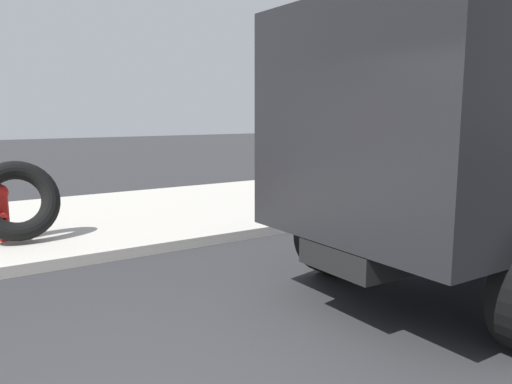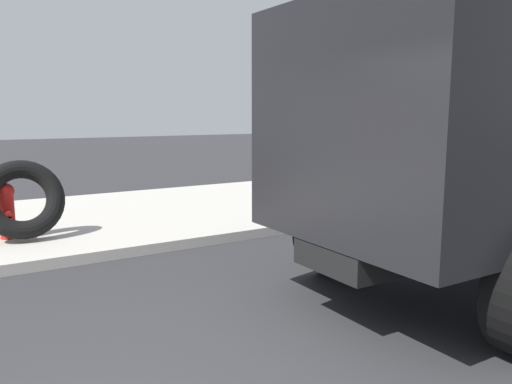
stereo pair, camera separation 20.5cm
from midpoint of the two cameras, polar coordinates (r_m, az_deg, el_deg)
name	(u,v)px [view 2 (the right image)]	position (r m, az deg, el deg)	size (l,w,h in m)	color
sidewalk_curb	(11,228)	(9.39, -25.28, -3.74)	(36.00, 5.00, 0.15)	#BCB7AD
fire_hydrant	(7,209)	(8.24, -25.63, -1.75)	(0.25, 0.57, 0.83)	red
loose_tire	(22,199)	(8.05, -24.17, -0.76)	(1.19, 1.19, 0.27)	black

